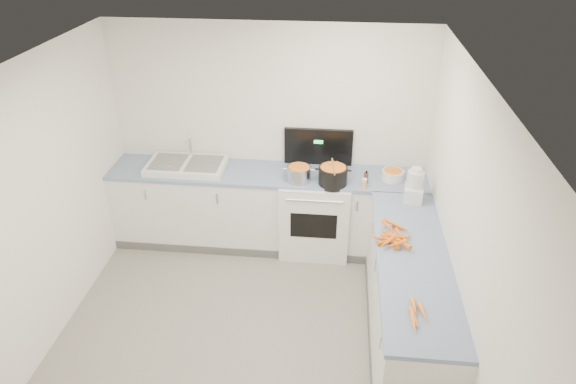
# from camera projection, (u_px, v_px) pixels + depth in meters

# --- Properties ---
(floor) EXTENTS (3.50, 4.00, 0.00)m
(floor) POSITION_uv_depth(u_px,v_px,m) (243.00, 351.00, 4.65)
(floor) COLOR gray
(floor) RESTS_ON ground
(ceiling) EXTENTS (3.50, 4.00, 0.00)m
(ceiling) POSITION_uv_depth(u_px,v_px,m) (226.00, 82.00, 3.40)
(ceiling) COLOR white
(ceiling) RESTS_ON ground
(wall_back) EXTENTS (3.50, 0.00, 2.50)m
(wall_back) POSITION_uv_depth(u_px,v_px,m) (270.00, 135.00, 5.75)
(wall_back) COLOR white
(wall_back) RESTS_ON ground
(wall_left) EXTENTS (0.00, 4.00, 2.50)m
(wall_left) POSITION_uv_depth(u_px,v_px,m) (24.00, 224.00, 4.18)
(wall_left) COLOR white
(wall_left) RESTS_ON ground
(wall_right) EXTENTS (0.00, 4.00, 2.50)m
(wall_right) POSITION_uv_depth(u_px,v_px,m) (464.00, 251.00, 3.87)
(wall_right) COLOR white
(wall_right) RESTS_ON ground
(counter_back) EXTENTS (3.50, 0.62, 0.94)m
(counter_back) POSITION_uv_depth(u_px,v_px,m) (267.00, 209.00, 5.88)
(counter_back) COLOR white
(counter_back) RESTS_ON ground
(counter_right) EXTENTS (0.62, 2.20, 0.94)m
(counter_right) POSITION_uv_depth(u_px,v_px,m) (408.00, 300.00, 4.54)
(counter_right) COLOR white
(counter_right) RESTS_ON ground
(stove) EXTENTS (0.76, 0.65, 1.36)m
(stove) POSITION_uv_depth(u_px,v_px,m) (315.00, 212.00, 5.81)
(stove) COLOR white
(stove) RESTS_ON ground
(sink) EXTENTS (0.86, 0.52, 0.31)m
(sink) POSITION_uv_depth(u_px,v_px,m) (187.00, 165.00, 5.71)
(sink) COLOR white
(sink) RESTS_ON counter_back
(steel_pot) EXTENTS (0.33, 0.33, 0.19)m
(steel_pot) POSITION_uv_depth(u_px,v_px,m) (299.00, 175.00, 5.44)
(steel_pot) COLOR silver
(steel_pot) RESTS_ON stove
(black_pot) EXTENTS (0.36, 0.36, 0.21)m
(black_pot) POSITION_uv_depth(u_px,v_px,m) (333.00, 176.00, 5.38)
(black_pot) COLOR black
(black_pot) RESTS_ON stove
(wooden_spoon) EXTENTS (0.05, 0.38, 0.02)m
(wooden_spoon) POSITION_uv_depth(u_px,v_px,m) (333.00, 166.00, 5.32)
(wooden_spoon) COLOR #AD7A47
(wooden_spoon) RESTS_ON black_pot
(mixing_bowl) EXTENTS (0.29, 0.29, 0.11)m
(mixing_bowl) POSITION_uv_depth(u_px,v_px,m) (393.00, 175.00, 5.47)
(mixing_bowl) COLOR white
(mixing_bowl) RESTS_ON counter_back
(extract_bottle) EXTENTS (0.05, 0.05, 0.12)m
(extract_bottle) POSITION_uv_depth(u_px,v_px,m) (366.00, 178.00, 5.40)
(extract_bottle) COLOR #593319
(extract_bottle) RESTS_ON counter_back
(spice_jar) EXTENTS (0.05, 0.05, 0.09)m
(spice_jar) POSITION_uv_depth(u_px,v_px,m) (364.00, 184.00, 5.31)
(spice_jar) COLOR #E5B266
(spice_jar) RESTS_ON counter_back
(food_processor) EXTENTS (0.20, 0.23, 0.36)m
(food_processor) POSITION_uv_depth(u_px,v_px,m) (414.00, 187.00, 5.05)
(food_processor) COLOR white
(food_processor) RESTS_ON counter_right
(carrot_pile) EXTENTS (0.40, 0.45, 0.08)m
(carrot_pile) POSITION_uv_depth(u_px,v_px,m) (395.00, 237.00, 4.50)
(carrot_pile) COLOR orange
(carrot_pile) RESTS_ON counter_right
(peeled_carrots) EXTENTS (0.14, 0.35, 0.04)m
(peeled_carrots) POSITION_uv_depth(u_px,v_px,m) (416.00, 315.00, 3.68)
(peeled_carrots) COLOR orange
(peeled_carrots) RESTS_ON counter_right
(peelings) EXTENTS (0.24, 0.25, 0.01)m
(peelings) POSITION_uv_depth(u_px,v_px,m) (171.00, 162.00, 5.68)
(peelings) COLOR tan
(peelings) RESTS_ON sink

